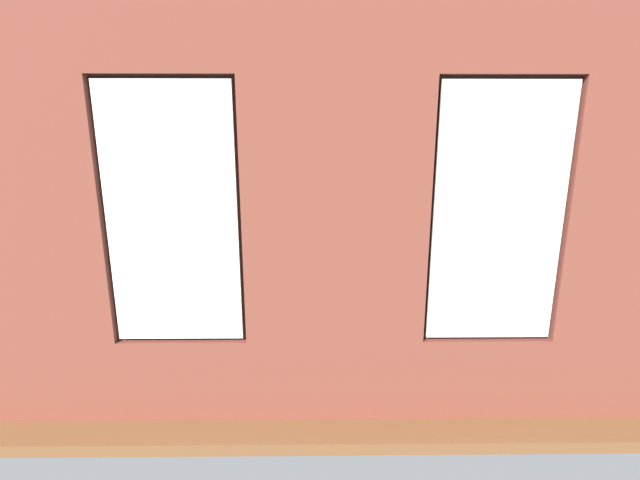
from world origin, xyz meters
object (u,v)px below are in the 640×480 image
object	(u,v)px
coffee_table	(304,280)
table_plant_small	(290,266)
couch_left	(499,288)
potted_plant_corner_near_left	(458,226)
potted_plant_corner_far_left	(591,304)
cup_ceramic	(332,270)
potted_plant_foreground_right	(193,213)
potted_plant_mid_room_small	(387,253)
potted_plant_beside_window_right	(90,330)
potted_plant_between_couches	(432,302)
remote_black	(271,279)
papasan_chair	(304,245)
tv_flatscreen	(125,238)
potted_plant_near_tv	(137,309)
potted_plant_by_left_couch	(438,259)
couch_by_window	(280,342)
candle_jar	(303,273)
media_console	(130,289)

from	to	relation	value
coffee_table	table_plant_small	world-z (taller)	table_plant_small
couch_left	potted_plant_corner_near_left	world-z (taller)	potted_plant_corner_near_left
potted_plant_corner_near_left	potted_plant_corner_far_left	world-z (taller)	potted_plant_corner_far_left
cup_ceramic	potted_plant_foreground_right	size ratio (longest dim) A/B	0.07
cup_ceramic	potted_plant_mid_room_small	world-z (taller)	potted_plant_mid_room_small
potted_plant_beside_window_right	potted_plant_between_couches	bearing A→B (deg)	-177.18
coffee_table	potted_plant_between_couches	bearing A→B (deg)	127.16
remote_black	papasan_chair	xyz separation A→B (m)	(-0.40, -1.77, 0.02)
potted_plant_between_couches	potted_plant_corner_near_left	world-z (taller)	potted_plant_between_couches
tv_flatscreen	papasan_chair	distance (m)	2.96
potted_plant_near_tv	potted_plant_beside_window_right	bearing A→B (deg)	72.50
couch_left	potted_plant_by_left_couch	world-z (taller)	couch_left
couch_left	table_plant_small	world-z (taller)	couch_left
couch_by_window	potted_plant_beside_window_right	xyz separation A→B (m)	(1.76, 0.10, 0.18)
potted_plant_mid_room_small	table_plant_small	bearing A→B (deg)	37.57
candle_jar	tv_flatscreen	distance (m)	2.37
media_console	potted_plant_corner_far_left	bearing A→B (deg)	161.36
papasan_chair	potted_plant_mid_room_small	world-z (taller)	papasan_chair
tv_flatscreen	potted_plant_beside_window_right	bearing A→B (deg)	102.05
tv_flatscreen	potted_plant_mid_room_small	world-z (taller)	tv_flatscreen
media_console	potted_plant_by_left_couch	bearing A→B (deg)	-163.01
coffee_table	tv_flatscreen	xyz separation A→B (m)	(2.30, 0.17, 0.64)
remote_black	potted_plant_corner_near_left	world-z (taller)	potted_plant_corner_near_left
potted_plant_corner_near_left	coffee_table	bearing A→B (deg)	35.54
media_console	potted_plant_mid_room_small	xyz separation A→B (m)	(-3.66, -1.45, 0.09)
coffee_table	potted_plant_near_tv	distance (m)	2.17
couch_left	potted_plant_corner_near_left	bearing A→B (deg)	177.60
table_plant_small	potted_plant_by_left_couch	bearing A→B (deg)	-155.08
table_plant_small	media_console	xyz separation A→B (m)	(2.12, 0.27, -0.24)
potted_plant_corner_near_left	candle_jar	bearing A→B (deg)	35.54
coffee_table	remote_black	distance (m)	0.46
cup_ceramic	media_console	world-z (taller)	media_console
media_console	potted_plant_near_tv	xyz separation A→B (m)	(-0.55, 1.09, 0.17)
couch_by_window	potted_plant_corner_far_left	bearing A→B (deg)	177.86
potted_plant_mid_room_small	media_console	bearing A→B (deg)	21.67
couch_left	potted_plant_between_couches	size ratio (longest dim) A/B	1.57
remote_black	tv_flatscreen	size ratio (longest dim) A/B	0.14
candle_jar	potted_plant_corner_far_left	bearing A→B (deg)	145.55
tv_flatscreen	papasan_chair	xyz separation A→B (m)	(-2.26, -1.82, -0.56)
cup_ceramic	tv_flatscreen	xyz separation A→B (m)	(2.71, 0.31, 0.54)
couch_left	potted_plant_by_left_couch	size ratio (longest dim) A/B	4.20
potted_plant_corner_far_left	couch_by_window	bearing A→B (deg)	-2.14
tv_flatscreen	potted_plant_corner_near_left	size ratio (longest dim) A/B	1.14
coffee_table	couch_by_window	bearing A→B (deg)	84.11
potted_plant_beside_window_right	couch_by_window	bearing A→B (deg)	-176.75
remote_black	papasan_chair	size ratio (longest dim) A/B	0.16
table_plant_small	potted_plant_corner_far_left	distance (m)	3.52
couch_left	potted_plant_beside_window_right	bearing A→B (deg)	-68.82
couch_by_window	potted_plant_mid_room_small	bearing A→B (deg)	-116.80
couch_by_window	couch_left	bearing A→B (deg)	-151.25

